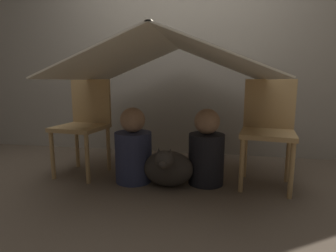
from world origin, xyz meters
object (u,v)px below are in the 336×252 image
person_front (133,150)px  dog (168,168)px  chair_left (85,121)px  person_second (206,151)px  chair_right (268,127)px

person_front → dog: (0.31, -0.08, -0.11)m
chair_left → dog: 0.91m
person_front → person_second: (0.61, 0.06, 0.00)m
person_second → chair_left: bearing=175.9°
chair_left → dog: bearing=-8.7°
chair_right → person_front: size_ratio=1.36×
chair_left → dog: (0.82, -0.22, -0.32)m
chair_left → chair_right: bearing=6.4°
dog → chair_right: bearing=15.7°
person_second → dog: (-0.30, -0.14, -0.11)m
person_front → dog: bearing=-14.6°
person_front → dog: size_ratio=1.57×
dog → chair_left: bearing=164.9°
chair_right → dog: chair_right is taller
chair_left → chair_right: (1.60, -0.00, 0.00)m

